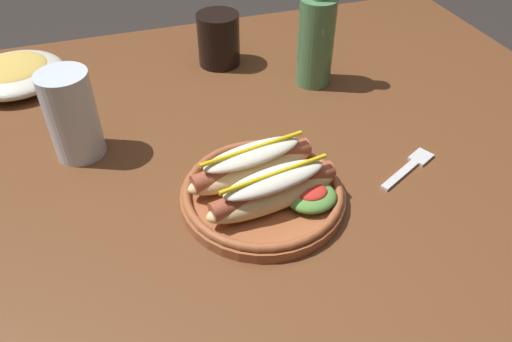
% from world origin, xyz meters
% --- Properties ---
extents(dining_table, '(1.29, 1.00, 0.74)m').
position_xyz_m(dining_table, '(0.00, 0.00, 0.65)').
color(dining_table, brown).
rests_on(dining_table, ground_plane).
extents(hot_dog_plate, '(0.23, 0.23, 0.08)m').
position_xyz_m(hot_dog_plate, '(-0.00, -0.12, 0.77)').
color(hot_dog_plate, '#9E5633').
rests_on(hot_dog_plate, dining_table).
extents(fork, '(0.12, 0.07, 0.00)m').
position_xyz_m(fork, '(0.23, -0.12, 0.74)').
color(fork, silver).
rests_on(fork, dining_table).
extents(soda_cup, '(0.08, 0.08, 0.10)m').
position_xyz_m(soda_cup, '(0.04, 0.30, 0.79)').
color(soda_cup, black).
rests_on(soda_cup, dining_table).
extents(water_cup, '(0.08, 0.08, 0.14)m').
position_xyz_m(water_cup, '(-0.24, 0.08, 0.81)').
color(water_cup, silver).
rests_on(water_cup, dining_table).
extents(glass_bottle, '(0.07, 0.07, 0.24)m').
position_xyz_m(glass_bottle, '(0.19, 0.17, 0.83)').
color(glass_bottle, '#4C7F51').
rests_on(glass_bottle, dining_table).
extents(side_bowl, '(0.18, 0.18, 0.05)m').
position_xyz_m(side_bowl, '(-0.34, 0.33, 0.76)').
color(side_bowl, silver).
rests_on(side_bowl, dining_table).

